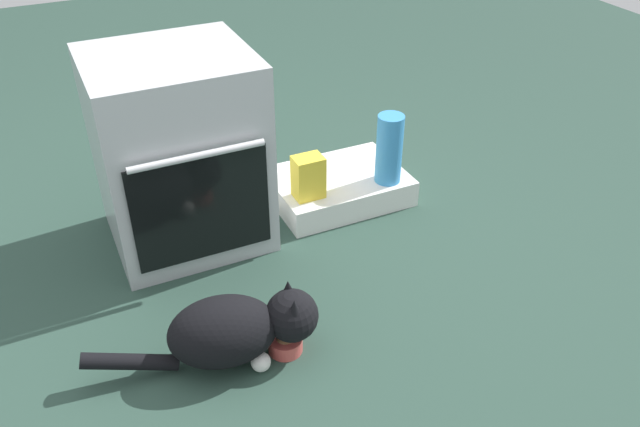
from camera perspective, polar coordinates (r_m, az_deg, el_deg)
ground at (r=2.38m, az=-9.89°, el=-7.01°), size 8.00×8.00×0.00m
oven at (r=2.49m, az=-12.30°, el=5.31°), size 0.58×0.58×0.75m
pantry_cabinet at (r=2.83m, az=1.58°, el=2.39°), size 0.57×0.41×0.11m
food_bowl at (r=2.13m, az=-3.07°, el=-11.29°), size 0.11×0.11×0.08m
cat at (r=2.05m, az=-7.35°, el=-10.02°), size 0.73×0.29×0.25m
snack_bag at (r=2.61m, az=-1.03°, el=3.23°), size 0.12×0.09×0.18m
water_bottle at (r=2.70m, az=6.11°, el=5.67°), size 0.11×0.11×0.30m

